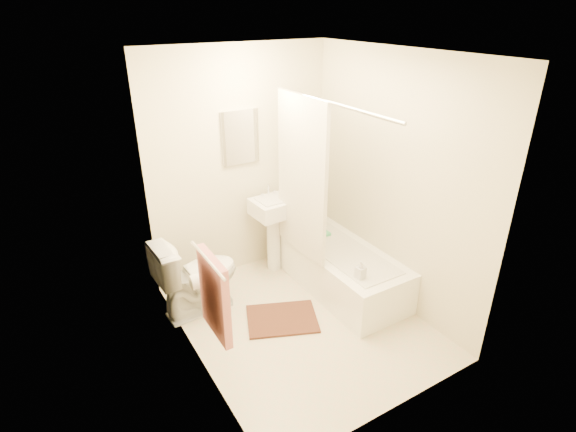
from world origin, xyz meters
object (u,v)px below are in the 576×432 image
sink (275,232)px  bath_mat (282,319)px  bathtub (339,268)px  soap_bottle (361,270)px  toilet (197,275)px

sink → bath_mat: sink is taller
bath_mat → bathtub: bearing=13.0°
bath_mat → soap_bottle: size_ratio=3.65×
sink → bath_mat: bearing=-117.9°
sink → soap_bottle: size_ratio=5.22×
toilet → soap_bottle: toilet is taller
bathtub → soap_bottle: bearing=-108.3°
sink → soap_bottle: (0.23, -1.17, 0.06)m
sink → bathtub: 0.81m
toilet → bathtub: toilet is taller
sink → bathtub: (0.41, -0.65, -0.25)m
toilet → bath_mat: size_ratio=1.21×
toilet → bathtub: 1.46m
toilet → sink: size_ratio=0.85×
toilet → soap_bottle: 1.53m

